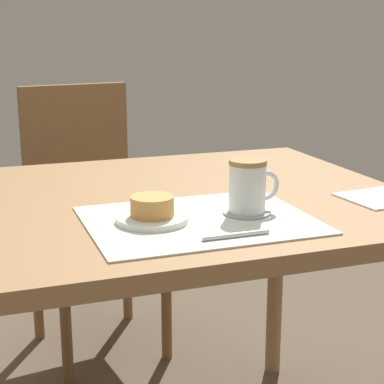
% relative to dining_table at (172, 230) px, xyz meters
% --- Properties ---
extents(dining_table, '(1.06, 0.89, 0.75)m').
position_rel_dining_table_xyz_m(dining_table, '(0.00, 0.00, 0.00)').
color(dining_table, '#997047').
rests_on(dining_table, ground_plane).
extents(wooden_chair, '(0.48, 0.48, 0.93)m').
position_rel_dining_table_xyz_m(wooden_chair, '(-0.04, 0.82, -0.16)').
color(wooden_chair, brown).
rests_on(wooden_chair, ground_plane).
extents(placemat, '(0.44, 0.35, 0.00)m').
position_rel_dining_table_xyz_m(placemat, '(-0.01, -0.21, 0.09)').
color(placemat, silver).
rests_on(placemat, dining_table).
extents(pastry_plate, '(0.14, 0.14, 0.01)m').
position_rel_dining_table_xyz_m(pastry_plate, '(-0.10, -0.19, 0.09)').
color(pastry_plate, silver).
rests_on(pastry_plate, placemat).
extents(pastry, '(0.09, 0.09, 0.04)m').
position_rel_dining_table_xyz_m(pastry, '(-0.10, -0.19, 0.12)').
color(pastry, tan).
rests_on(pastry, pastry_plate).
extents(coffee_coaster, '(0.10, 0.10, 0.00)m').
position_rel_dining_table_xyz_m(coffee_coaster, '(0.09, -0.21, 0.09)').
color(coffee_coaster, '#99999E').
rests_on(coffee_coaster, placemat).
extents(coffee_mug, '(0.11, 0.08, 0.11)m').
position_rel_dining_table_xyz_m(coffee_mug, '(0.10, -0.21, 0.15)').
color(coffee_mug, white).
rests_on(coffee_mug, coffee_coaster).
extents(teaspoon, '(0.13, 0.01, 0.01)m').
position_rel_dining_table_xyz_m(teaspoon, '(0.01, -0.34, 0.09)').
color(teaspoon, silver).
rests_on(teaspoon, placemat).
extents(paper_napkin, '(0.16, 0.16, 0.00)m').
position_rel_dining_table_xyz_m(paper_napkin, '(0.43, -0.19, 0.09)').
color(paper_napkin, white).
rests_on(paper_napkin, dining_table).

